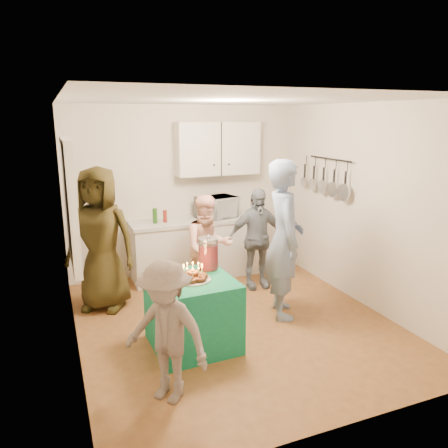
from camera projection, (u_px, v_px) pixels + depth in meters
name	position (u px, v px, depth m)	size (l,w,h in m)	color
floor	(235.00, 322.00, 5.28)	(4.00, 4.00, 0.00)	brown
ceiling	(236.00, 100.00, 4.66)	(4.00, 4.00, 0.00)	white
back_wall	(184.00, 191.00, 6.77)	(3.60, 3.60, 0.00)	silver
left_wall	(69.00, 233.00, 4.32)	(4.00, 4.00, 0.00)	silver
right_wall	(363.00, 206.00, 5.62)	(4.00, 4.00, 0.00)	silver
window_night	(68.00, 203.00, 4.54)	(0.04, 1.00, 1.20)	black
counter	(204.00, 248.00, 6.78)	(2.20, 0.58, 0.86)	white
countertop	(203.00, 220.00, 6.67)	(2.24, 0.62, 0.05)	beige
upper_cabinet	(218.00, 149.00, 6.66)	(1.30, 0.30, 0.80)	white
pot_rack	(328.00, 177.00, 6.15)	(0.12, 1.00, 0.60)	black
microwave	(216.00, 207.00, 6.71)	(0.58, 0.40, 0.32)	white
party_table	(193.00, 313.00, 4.67)	(0.85, 0.85, 0.76)	#12774E
donut_cake	(193.00, 272.00, 4.55)	(0.38, 0.38, 0.18)	#381C0C
punch_jar	(208.00, 254.00, 4.87)	(0.22, 0.22, 0.34)	red
man_birthday	(284.00, 239.00, 5.30)	(0.71, 0.47, 1.95)	#7B8FB4
woman_back_left	(100.00, 239.00, 5.51)	(0.90, 0.59, 1.84)	#534517
woman_back_center	(208.00, 248.00, 5.84)	(0.70, 0.54, 1.43)	#FF9885
woman_back_right	(256.00, 239.00, 6.24)	(0.85, 0.35, 1.45)	black
child_near_left	(166.00, 332.00, 3.72)	(0.82, 0.47, 1.27)	#655751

